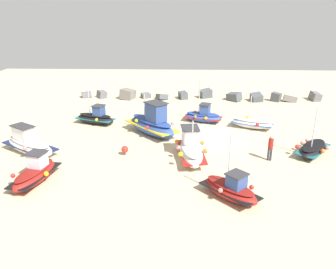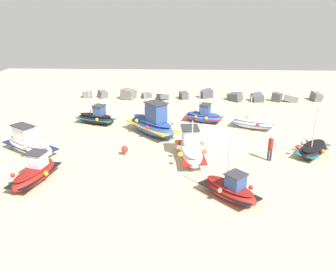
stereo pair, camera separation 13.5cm
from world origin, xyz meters
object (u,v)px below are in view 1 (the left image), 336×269
at_px(fishing_boat_8, 231,189).
at_px(mooring_buoy_0, 125,149).
at_px(fishing_boat_1, 313,149).
at_px(fishing_boat_2, 29,144).
at_px(person_walking, 271,146).
at_px(fishing_boat_6, 35,173).
at_px(fishing_boat_5, 203,116).
at_px(fishing_boat_0, 152,124).
at_px(fishing_boat_3, 252,123).
at_px(fishing_boat_7, 96,118).
at_px(fishing_boat_4, 191,149).

distance_m(fishing_boat_8, mooring_buoy_0, 8.26).
relative_size(fishing_boat_1, fishing_boat_2, 0.75).
distance_m(fishing_boat_1, mooring_buoy_0, 12.70).
distance_m(fishing_boat_1, person_walking, 3.39).
height_order(fishing_boat_2, fishing_boat_6, fishing_boat_2).
relative_size(fishing_boat_2, fishing_boat_6, 1.20).
bearing_deg(fishing_boat_5, fishing_boat_0, -122.51).
height_order(fishing_boat_1, person_walking, fishing_boat_1).
distance_m(fishing_boat_5, fishing_boat_6, 15.18).
bearing_deg(fishing_boat_3, fishing_boat_2, -137.33).
xyz_separation_m(person_walking, mooring_buoy_0, (-9.52, 0.52, -0.59)).
height_order(fishing_boat_5, fishing_boat_7, fishing_boat_5).
xyz_separation_m(fishing_boat_3, person_walking, (-0.11, -6.34, 0.59)).
xyz_separation_m(fishing_boat_1, fishing_boat_6, (-17.19, -4.45, 0.14)).
bearing_deg(person_walking, fishing_boat_0, 75.04).
bearing_deg(fishing_boat_3, fishing_boat_0, -143.61).
xyz_separation_m(fishing_boat_5, fishing_boat_7, (-9.19, -0.88, 0.03)).
bearing_deg(fishing_boat_2, fishing_boat_5, -117.08).
distance_m(fishing_boat_0, fishing_boat_1, 11.68).
xyz_separation_m(fishing_boat_3, fishing_boat_6, (-14.13, -9.73, 0.15)).
relative_size(fishing_boat_6, person_walking, 2.23).
xyz_separation_m(fishing_boat_2, fishing_boat_6, (2.13, -4.18, -0.05)).
bearing_deg(fishing_boat_2, fishing_boat_4, -150.19).
height_order(fishing_boat_6, person_walking, person_walking).
bearing_deg(fishing_boat_6, fishing_boat_5, -29.82).
bearing_deg(fishing_boat_6, mooring_buoy_0, -36.58).
xyz_separation_m(fishing_boat_6, mooring_buoy_0, (4.50, 3.91, -0.15)).
height_order(fishing_boat_5, mooring_buoy_0, fishing_boat_5).
distance_m(fishing_boat_7, mooring_buoy_0, 7.33).
distance_m(fishing_boat_3, person_walking, 6.37).
bearing_deg(fishing_boat_3, fishing_boat_5, -177.30).
distance_m(fishing_boat_2, fishing_boat_6, 4.69).
bearing_deg(fishing_boat_2, person_walking, -149.69).
bearing_deg(fishing_boat_5, fishing_boat_7, -155.62).
bearing_deg(fishing_boat_8, fishing_boat_7, 176.71).
xyz_separation_m(fishing_boat_4, fishing_boat_6, (-8.92, -3.54, -0.12)).
height_order(fishing_boat_5, fishing_boat_6, fishing_boat_5).
xyz_separation_m(fishing_boat_0, fishing_boat_6, (-6.05, -7.93, -0.32)).
height_order(fishing_boat_4, fishing_boat_7, fishing_boat_7).
bearing_deg(fishing_boat_4, fishing_boat_1, -89.58).
bearing_deg(fishing_boat_4, fishing_boat_3, -45.97).
bearing_deg(fishing_boat_0, fishing_boat_5, 85.98).
bearing_deg(fishing_boat_6, fishing_boat_4, -55.95).
distance_m(fishing_boat_5, mooring_buoy_0, 9.29).
relative_size(fishing_boat_3, fishing_boat_5, 0.95).
bearing_deg(fishing_boat_7, mooring_buoy_0, -42.31).
bearing_deg(fishing_boat_8, fishing_boat_4, 158.17).
distance_m(fishing_boat_2, fishing_boat_8, 14.11).
bearing_deg(fishing_boat_4, fishing_boat_8, -164.41).
relative_size(fishing_boat_1, fishing_boat_4, 0.76).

